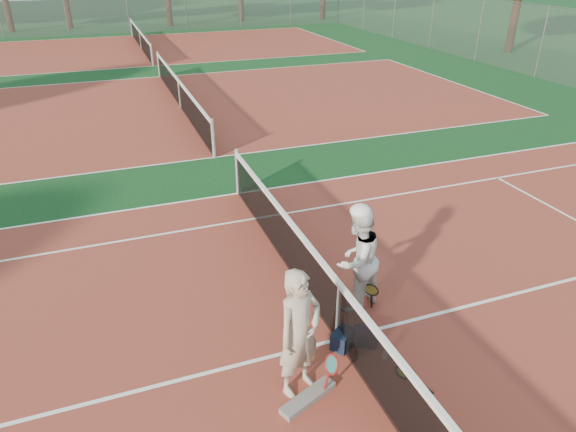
{
  "coord_description": "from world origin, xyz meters",
  "views": [
    {
      "loc": [
        -2.71,
        -5.27,
        5.12
      ],
      "look_at": [
        0.0,
        2.09,
        1.05
      ],
      "focal_mm": 32.0,
      "sensor_mm": 36.0,
      "label": 1
    }
  ],
  "objects_px": {
    "player_a": "(299,333)",
    "racket_spare": "(405,373)",
    "racket_black_held": "(370,298)",
    "sports_bag_purple": "(366,336)",
    "net_main": "(338,312)",
    "sports_bag_navy": "(343,339)",
    "water_bottle": "(386,350)",
    "player_b": "(357,260)",
    "racket_red": "(331,374)"
  },
  "relations": [
    {
      "from": "racket_red",
      "to": "racket_spare",
      "type": "distance_m",
      "value": 1.12
    },
    {
      "from": "racket_spare",
      "to": "water_bottle",
      "type": "relative_size",
      "value": 2.0
    },
    {
      "from": "sports_bag_purple",
      "to": "water_bottle",
      "type": "bearing_deg",
      "value": -72.22
    },
    {
      "from": "player_a",
      "to": "player_b",
      "type": "xyz_separation_m",
      "value": [
        1.47,
        1.31,
        -0.02
      ]
    },
    {
      "from": "net_main",
      "to": "racket_spare",
      "type": "relative_size",
      "value": 18.3
    },
    {
      "from": "racket_red",
      "to": "sports_bag_navy",
      "type": "height_order",
      "value": "racket_red"
    },
    {
      "from": "racket_spare",
      "to": "sports_bag_purple",
      "type": "bearing_deg",
      "value": 0.48
    },
    {
      "from": "water_bottle",
      "to": "racket_black_held",
      "type": "bearing_deg",
      "value": 74.25
    },
    {
      "from": "racket_red",
      "to": "water_bottle",
      "type": "bearing_deg",
      "value": 2.85
    },
    {
      "from": "racket_red",
      "to": "sports_bag_purple",
      "type": "bearing_deg",
      "value": 23.98
    },
    {
      "from": "racket_red",
      "to": "sports_bag_navy",
      "type": "xyz_separation_m",
      "value": [
        0.52,
        0.71,
        -0.16
      ]
    },
    {
      "from": "racket_red",
      "to": "sports_bag_navy",
      "type": "relative_size",
      "value": 1.68
    },
    {
      "from": "racket_black_held",
      "to": "sports_bag_navy",
      "type": "bearing_deg",
      "value": -10.42
    },
    {
      "from": "sports_bag_navy",
      "to": "racket_red",
      "type": "bearing_deg",
      "value": -125.94
    },
    {
      "from": "sports_bag_navy",
      "to": "water_bottle",
      "type": "distance_m",
      "value": 0.63
    },
    {
      "from": "sports_bag_navy",
      "to": "water_bottle",
      "type": "xyz_separation_m",
      "value": [
        0.46,
        -0.43,
        0.01
      ]
    },
    {
      "from": "player_a",
      "to": "racket_red",
      "type": "bearing_deg",
      "value": -52.6
    },
    {
      "from": "net_main",
      "to": "player_a",
      "type": "height_order",
      "value": "player_a"
    },
    {
      "from": "net_main",
      "to": "player_b",
      "type": "xyz_separation_m",
      "value": [
        0.61,
        0.65,
        0.37
      ]
    },
    {
      "from": "player_a",
      "to": "sports_bag_purple",
      "type": "xyz_separation_m",
      "value": [
        1.22,
        0.44,
        -0.76
      ]
    },
    {
      "from": "player_a",
      "to": "racket_spare",
      "type": "distance_m",
      "value": 1.72
    },
    {
      "from": "player_b",
      "to": "racket_black_held",
      "type": "height_order",
      "value": "player_b"
    },
    {
      "from": "player_b",
      "to": "racket_spare",
      "type": "height_order",
      "value": "player_b"
    },
    {
      "from": "racket_red",
      "to": "racket_black_held",
      "type": "bearing_deg",
      "value": 32.03
    },
    {
      "from": "racket_black_held",
      "to": "sports_bag_navy",
      "type": "distance_m",
      "value": 0.93
    },
    {
      "from": "net_main",
      "to": "sports_bag_purple",
      "type": "distance_m",
      "value": 0.56
    },
    {
      "from": "net_main",
      "to": "racket_spare",
      "type": "xyz_separation_m",
      "value": [
        0.59,
        -0.94,
        -0.49
      ]
    },
    {
      "from": "player_a",
      "to": "water_bottle",
      "type": "bearing_deg",
      "value": -19.21
    },
    {
      "from": "sports_bag_navy",
      "to": "sports_bag_purple",
      "type": "xyz_separation_m",
      "value": [
        0.34,
        -0.06,
        -0.0
      ]
    },
    {
      "from": "player_a",
      "to": "racket_red",
      "type": "height_order",
      "value": "player_a"
    },
    {
      "from": "net_main",
      "to": "player_a",
      "type": "relative_size",
      "value": 6.1
    },
    {
      "from": "sports_bag_purple",
      "to": "player_b",
      "type": "bearing_deg",
      "value": 73.8
    },
    {
      "from": "racket_black_held",
      "to": "sports_bag_purple",
      "type": "height_order",
      "value": "racket_black_held"
    },
    {
      "from": "net_main",
      "to": "water_bottle",
      "type": "height_order",
      "value": "net_main"
    },
    {
      "from": "player_a",
      "to": "racket_red",
      "type": "xyz_separation_m",
      "value": [
        0.36,
        -0.21,
        -0.61
      ]
    },
    {
      "from": "racket_spare",
      "to": "sports_bag_navy",
      "type": "distance_m",
      "value": 0.98
    },
    {
      "from": "racket_black_held",
      "to": "sports_bag_purple",
      "type": "bearing_deg",
      "value": 9.88
    },
    {
      "from": "net_main",
      "to": "player_a",
      "type": "bearing_deg",
      "value": -142.7
    },
    {
      "from": "net_main",
      "to": "racket_black_held",
      "type": "xyz_separation_m",
      "value": [
        0.75,
        0.4,
        -0.22
      ]
    },
    {
      "from": "player_b",
      "to": "water_bottle",
      "type": "xyz_separation_m",
      "value": [
        -0.13,
        -1.24,
        -0.73
      ]
    },
    {
      "from": "player_b",
      "to": "racket_red",
      "type": "distance_m",
      "value": 1.97
    },
    {
      "from": "racket_black_held",
      "to": "sports_bag_purple",
      "type": "xyz_separation_m",
      "value": [
        -0.4,
        -0.61,
        -0.15
      ]
    },
    {
      "from": "racket_black_held",
      "to": "racket_spare",
      "type": "bearing_deg",
      "value": 35.66
    },
    {
      "from": "player_b",
      "to": "racket_spare",
      "type": "bearing_deg",
      "value": 64.57
    },
    {
      "from": "player_a",
      "to": "racket_spare",
      "type": "relative_size",
      "value": 3.0
    },
    {
      "from": "sports_bag_purple",
      "to": "water_bottle",
      "type": "height_order",
      "value": "water_bottle"
    },
    {
      "from": "racket_black_held",
      "to": "racket_spare",
      "type": "relative_size",
      "value": 0.96
    },
    {
      "from": "net_main",
      "to": "racket_red",
      "type": "xyz_separation_m",
      "value": [
        -0.5,
        -0.87,
        -0.22
      ]
    },
    {
      "from": "racket_black_held",
      "to": "sports_bag_purple",
      "type": "relative_size",
      "value": 1.71
    },
    {
      "from": "net_main",
      "to": "racket_red",
      "type": "relative_size",
      "value": 18.73
    }
  ]
}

